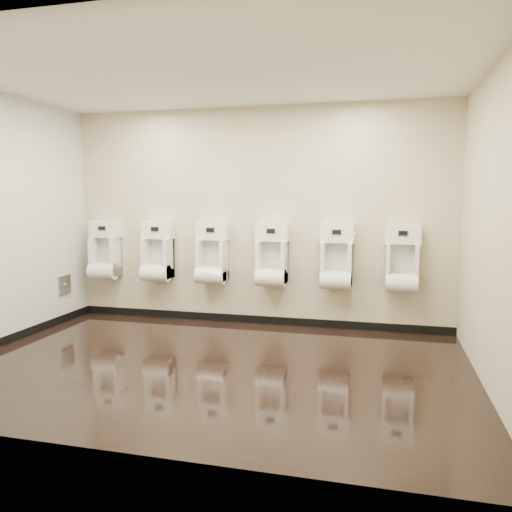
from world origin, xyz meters
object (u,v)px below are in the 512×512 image
Objects in this scene: access_panel at (64,285)px; urinal_3 at (272,259)px; urinal_1 at (157,256)px; urinal_5 at (402,263)px; urinal_2 at (212,257)px; urinal_4 at (337,261)px; urinal_0 at (105,254)px.

access_panel is 2.79m from urinal_3.
urinal_3 is (1.57, 0.00, 0.00)m from urinal_1.
urinal_3 is 1.59m from urinal_5.
urinal_2 is 0.80m from urinal_3.
urinal_1 is 1.00× the size of urinal_2.
urinal_3 is (2.73, 0.41, 0.38)m from access_panel.
urinal_2 and urinal_5 have the same top height.
urinal_5 is at bearing 0.00° from urinal_2.
urinal_2 is 1.00× the size of urinal_4.
urinal_2 reaches higher than access_panel.
urinal_4 is at bearing 6.58° from access_panel.
urinal_0 is at bearing 47.53° from access_panel.
urinal_0 is 3.17m from urinal_4.
access_panel is at bearing -132.47° from urinal_0.
urinal_2 is (1.93, 0.41, 0.38)m from access_panel.
urinal_1 is 1.00× the size of urinal_4.
urinal_1 is at bearing 0.00° from urinal_0.
access_panel is 4.35m from urinal_5.
urinal_1 and urinal_3 have the same top height.
access_panel is at bearing -171.49° from urinal_3.
urinal_5 is at bearing 5.41° from access_panel.
urinal_2 is at bearing 0.00° from urinal_1.
urinal_0 is 3.94m from urinal_5.
urinal_2 is at bearing 0.00° from urinal_0.
urinal_1 is at bearing 19.44° from access_panel.
urinal_4 is at bearing 180.00° from urinal_5.
urinal_4 is 0.77m from urinal_5.
urinal_5 is at bearing 0.00° from urinal_0.
urinal_0 is 1.00× the size of urinal_3.
urinal_3 is (2.36, 0.00, 0.00)m from urinal_0.
urinal_2 is at bearing 180.00° from urinal_5.
urinal_1 is 0.78m from urinal_2.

